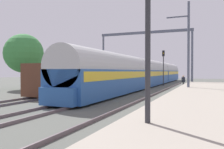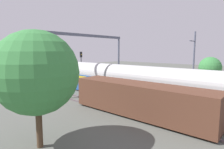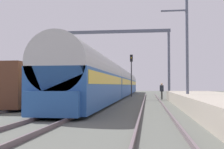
# 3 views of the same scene
# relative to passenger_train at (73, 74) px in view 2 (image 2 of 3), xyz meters

# --- Properties ---
(track_far_west) EXTENTS (1.52, 60.00, 0.16)m
(track_far_west) POSITION_rel_passenger_train_xyz_m (-4.38, -21.34, -1.89)
(track_far_west) COLOR #625358
(track_far_west) RESTS_ON ground
(passenger_train) EXTENTS (2.93, 49.20, 3.82)m
(passenger_train) POSITION_rel_passenger_train_xyz_m (0.00, 0.00, 0.00)
(passenger_train) COLOR #28569E
(passenger_train) RESTS_ON ground
(freight_car) EXTENTS (2.80, 13.00, 2.70)m
(freight_car) POSITION_rel_passenger_train_xyz_m (-4.38, -15.01, -0.50)
(freight_car) COLOR #563323
(freight_car) RESTS_ON ground
(person_crossing) EXTENTS (0.42, 0.27, 1.73)m
(person_crossing) POSITION_rel_passenger_train_xyz_m (5.47, -5.97, -0.94)
(person_crossing) COLOR #3B3B3B
(person_crossing) RESTS_ON ground
(railway_signal_far) EXTENTS (0.36, 0.30, 5.45)m
(railway_signal_far) POSITION_rel_passenger_train_xyz_m (1.92, 0.22, 1.49)
(railway_signal_far) COLOR #2D2D33
(railway_signal_far) RESTS_ON ground
(catenary_gantry) EXTENTS (13.15, 0.28, 7.86)m
(catenary_gantry) POSITION_rel_passenger_train_xyz_m (0.00, -3.99, 3.71)
(catenary_gantry) COLOR #52586B
(catenary_gantry) RESTS_ON ground
(catenary_pole_east_mid) EXTENTS (1.90, 0.20, 8.00)m
(catenary_pole_east_mid) POSITION_rel_passenger_train_xyz_m (6.73, -15.84, 2.18)
(catenary_pole_east_mid) COLOR #52586B
(catenary_pole_east_mid) RESTS_ON ground
(tree_west_background) EXTENTS (4.82, 4.82, 6.85)m
(tree_west_background) POSITION_rel_passenger_train_xyz_m (-12.85, -13.58, 2.46)
(tree_west_background) COLOR #4C3826
(tree_west_background) RESTS_ON ground
(tree_east_background) EXTENTS (3.30, 3.30, 4.69)m
(tree_east_background) POSITION_rel_passenger_train_xyz_m (13.77, -16.07, 1.05)
(tree_east_background) COLOR #4C3826
(tree_east_background) RESTS_ON ground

